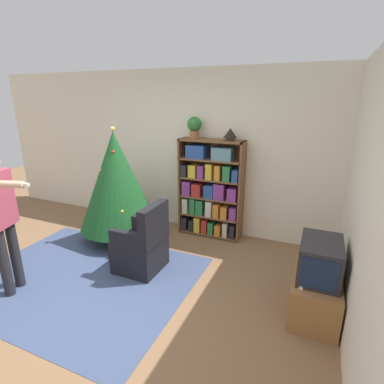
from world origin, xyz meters
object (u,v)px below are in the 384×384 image
potted_plant (194,126)px  table_lamp (230,134)px  television (320,259)px  bookshelf (210,190)px  standing_person (1,214)px  armchair (142,247)px  christmas_tree (117,181)px

potted_plant → table_lamp: potted_plant is taller
table_lamp → television: bearing=-44.9°
television → bookshelf: bearing=140.7°
bookshelf → standing_person: standing_person is taller
armchair → christmas_tree: bearing=-127.0°
television → armchair: armchair is taller
potted_plant → standing_person: bearing=-118.9°
television → christmas_tree: bearing=167.6°
bookshelf → armchair: size_ratio=1.69×
television → armchair: (-2.09, 0.02, -0.31)m
bookshelf → potted_plant: (-0.28, 0.01, 0.99)m
christmas_tree → potted_plant: (0.97, 0.73, 0.79)m
television → table_lamp: size_ratio=2.93×
standing_person → table_lamp: table_lamp is taller
christmas_tree → armchair: bearing=-37.4°
christmas_tree → standing_person: size_ratio=1.09×
armchair → potted_plant: size_ratio=2.80×
armchair → potted_plant: (0.16, 1.35, 1.42)m
television → standing_person: standing_person is taller
christmas_tree → potted_plant: potted_plant is taller
armchair → potted_plant: potted_plant is taller
armchair → standing_person: (-1.13, -0.98, 0.64)m
standing_person → potted_plant: (1.28, 2.33, 0.79)m
table_lamp → armchair: bearing=-118.3°
standing_person → table_lamp: 3.06m
christmas_tree → table_lamp: christmas_tree is taller
bookshelf → television: (1.65, -1.36, -0.13)m
bookshelf → standing_person: (-1.56, -2.32, 0.21)m
bookshelf → standing_person: bearing=-123.9°
potted_plant → television: bearing=-35.2°
bookshelf → television: size_ratio=2.66×
potted_plant → armchair: bearing=-96.6°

